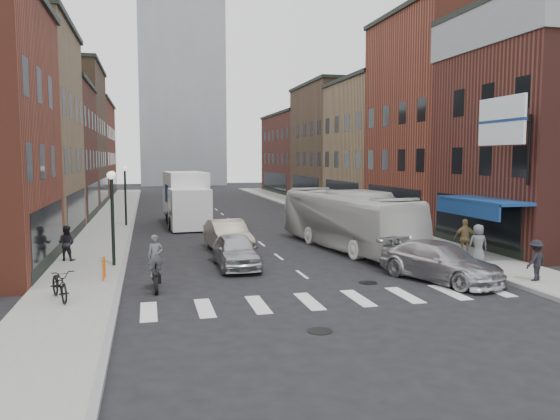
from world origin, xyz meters
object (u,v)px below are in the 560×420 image
Objects in this scene: bike_rack at (104,269)px; motorcycle_rider at (156,264)px; transit_bus at (347,219)px; streetlamp_near at (112,200)px; ped_right_a at (536,260)px; curb_car at (440,262)px; ped_left_solo at (66,243)px; billboard_sign at (503,123)px; sedan_left_near at (236,251)px; sedan_left_far at (228,236)px; parked_bicycle at (60,284)px; ped_right_b at (465,238)px; box_truck at (187,199)px; ped_right_c at (478,244)px; streetlamp_far at (125,184)px.

bike_rack is 0.40× the size of motorcycle_rider.
transit_bus is (9.69, 6.76, 0.59)m from motorcycle_rider.
streetlamp_near reaches higher than ped_right_a.
ped_left_solo is at bearing 132.08° from curb_car.
billboard_sign is 12.46m from sedan_left_near.
sedan_left_far is at bearing 29.59° from streetlamp_near.
parked_bicycle is at bearing -112.56° from bike_rack.
transit_bus is at bearing -9.31° from sedan_left_far.
billboard_sign reaches higher than ped_left_solo.
ped_right_b is (0.11, 4.79, 0.12)m from ped_right_a.
billboard_sign is at bearing -12.35° from streetlamp_near.
bike_rack is at bearing 133.55° from ped_left_solo.
box_truck reaches higher than ped_left_solo.
sedan_left_far is (-6.09, 0.52, -0.73)m from transit_bus.
ped_right_b is (4.05, -4.38, -0.48)m from transit_bus.
box_truck is at bearing -47.24° from ped_right_c.
box_truck is 19.66m from ped_right_b.
streetlamp_near is 2.14× the size of parked_bicycle.
box_truck reaches higher than ped_right_b.
box_truck is at bearing 76.55° from motorcycle_rider.
ped_left_solo is at bearing -99.47° from streetlamp_far.
transit_bus is at bearing -31.64° from ped_right_b.
ped_left_solo is 17.82m from ped_right_b.
sedan_left_near is at bearing -97.72° from sedan_left_far.
sedan_left_near is (-6.31, -3.48, -0.79)m from transit_bus.
motorcycle_rider reaches higher than sedan_left_far.
ped_left_solo reaches higher than sedan_left_near.
streetlamp_far reaches higher than ped_right_c.
ped_right_a is at bearing -24.65° from parked_bicycle.
motorcycle_rider is at bearing 14.35° from ped_right_c.
bike_rack is 0.07× the size of transit_bus.
curb_car is (6.93, -8.29, -0.05)m from sedan_left_far.
streetlamp_near is 14.00m from streetlamp_far.
streetlamp_far is at bearing 100.10° from curb_car.
streetlamp_far is 23.09m from ped_right_c.
streetlamp_far reaches higher than parked_bicycle.
parked_bicycle is at bearing -155.91° from transit_bus.
transit_bus reaches higher than curb_car.
motorcycle_rider is at bearing -84.78° from streetlamp_far.
transit_bus is at bearing 11.58° from parked_bicycle.
transit_bus is 6.40× the size of ped_right_c.
sedan_left_far is 10.81m from curb_car.
motorcycle_rider reaches higher than curb_car.
curb_car is at bearing 44.24° from ped_right_c.
curb_car is (8.17, -19.42, -1.07)m from box_truck.
parked_bicycle is 1.13× the size of ped_right_c.
bike_rack is 0.51× the size of ped_left_solo.
ped_left_solo is (-7.12, 2.58, 0.21)m from sedan_left_near.
box_truck is at bearing -96.08° from ped_left_solo.
streetlamp_far is at bearing 177.51° from box_truck.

